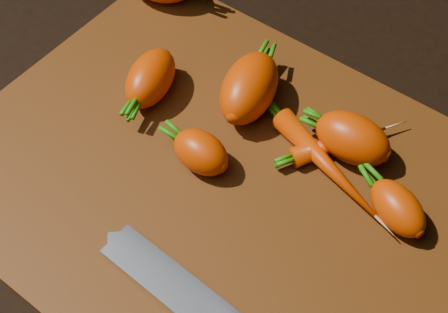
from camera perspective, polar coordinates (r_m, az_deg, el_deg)
The scene contains 9 objects.
ground at distance 0.62m, azimuth -0.56°, elevation -2.50°, with size 2.00×2.00×0.01m, color black.
cutting_board at distance 0.61m, azimuth -0.57°, elevation -1.93°, with size 0.50×0.40×0.01m, color #5D2F0D.
carrot_1 at distance 0.59m, azimuth -2.14°, elevation 0.40°, with size 0.06×0.04×0.04m, color #D33900.
carrot_2 at distance 0.65m, azimuth -6.73°, elevation 7.14°, with size 0.08×0.04×0.04m, color #D33900.
carrot_3 at distance 0.63m, azimuth 2.32°, elevation 6.30°, with size 0.09×0.05×0.05m, color #D33900.
carrot_4 at distance 0.61m, azimuth 11.67°, elevation 1.63°, with size 0.08×0.05×0.05m, color #D33900.
carrot_5 at distance 0.58m, azimuth 15.60°, elevation -4.56°, with size 0.06×0.04×0.04m, color #D33900.
carrot_6 at distance 0.62m, azimuth 10.54°, elevation 1.23°, with size 0.10×0.02×0.02m, color #D33900.
carrot_7 at distance 0.60m, azimuth 9.29°, elevation -0.68°, with size 0.14×0.02×0.02m, color #D33900.
Camera 1 is at (0.21, -0.27, 0.51)m, focal length 50.00 mm.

